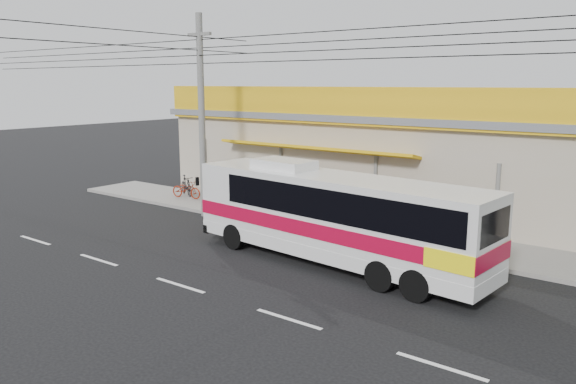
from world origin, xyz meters
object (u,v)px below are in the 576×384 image
object	(u,v)px
motorbike_red	(186,189)
utility_pole	(200,50)
coach_bus	(338,213)
motorbike_dark	(186,185)

from	to	relation	value
motorbike_red	utility_pole	world-z (taller)	utility_pole
coach_bus	motorbike_red	bearing A→B (deg)	165.86
motorbike_dark	coach_bus	bearing A→B (deg)	-84.72
motorbike_red	utility_pole	size ratio (longest dim) A/B	0.05
coach_bus	motorbike_dark	xyz separation A→B (m)	(-12.03, 4.61, -1.09)
motorbike_red	coach_bus	bearing A→B (deg)	-117.44
motorbike_red	utility_pole	bearing A→B (deg)	-127.79
motorbike_dark	utility_pole	xyz separation A→B (m)	(3.57, -2.25, 6.55)
motorbike_red	motorbike_dark	bearing A→B (deg)	39.39
coach_bus	motorbike_dark	size ratio (longest dim) A/B	6.31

